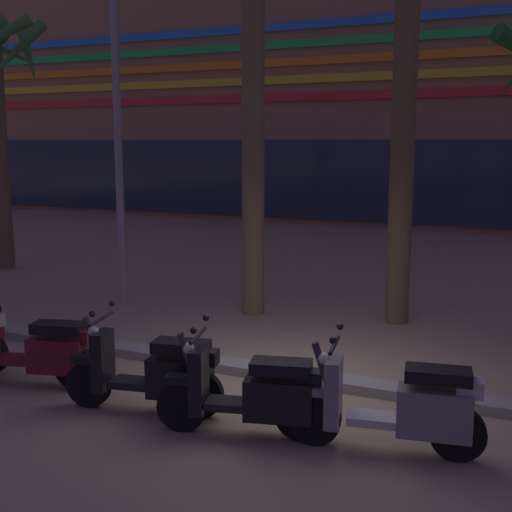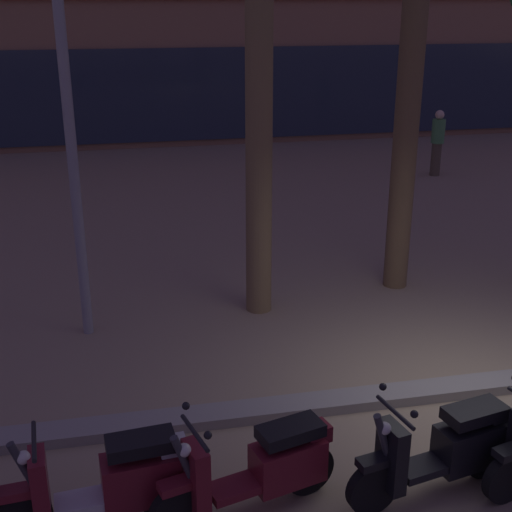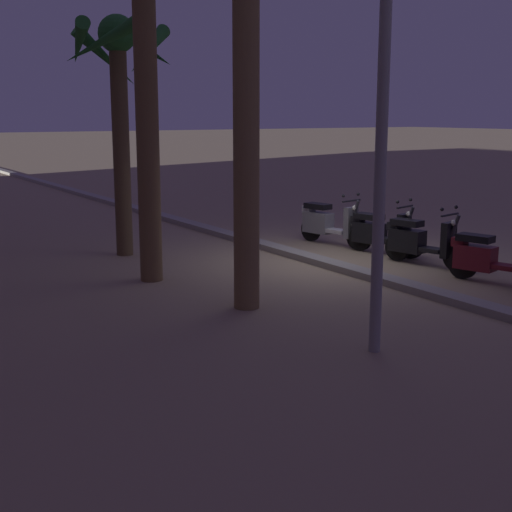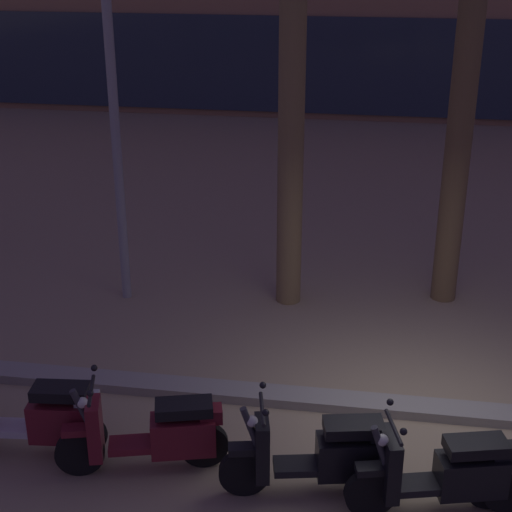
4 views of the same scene
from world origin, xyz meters
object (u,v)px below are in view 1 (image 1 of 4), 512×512
Objects in this scene: scooter_maroon_lead_nearest at (35,351)px; street_lamp at (116,72)px; scooter_grey_mid_rear at (402,407)px; palm_tree_by_mall_entrance at (408,7)px; scooter_black_last_in_row at (253,394)px; palm_tree_near_sign at (253,26)px; scooter_black_mid_centre at (155,373)px.

street_lamp reaches higher than scooter_maroon_lead_nearest.
palm_tree_by_mall_entrance is (-1.13, 4.73, 4.49)m from scooter_grey_mid_rear.
scooter_black_last_in_row is at bearing -42.41° from street_lamp.
palm_tree_by_mall_entrance is 2.45m from palm_tree_near_sign.
scooter_black_mid_centre is at bearing -2.95° from scooter_maroon_lead_nearest.
scooter_black_last_in_row is (2.98, -0.18, -0.00)m from scooter_maroon_lead_nearest.
palm_tree_near_sign reaches higher than scooter_black_mid_centre.
scooter_maroon_lead_nearest and scooter_grey_mid_rear have the same top height.
street_lamp is (-6.05, 3.98, 3.67)m from scooter_grey_mid_rear.
palm_tree_near_sign is (-3.54, 4.27, 4.31)m from scooter_grey_mid_rear.
scooter_black_mid_centre is 6.49m from street_lamp.
scooter_maroon_lead_nearest is 0.26× the size of street_lamp.
palm_tree_near_sign is at bearing -169.36° from palm_tree_by_mall_entrance.
scooter_black_mid_centre is 1.05× the size of scooter_black_last_in_row.
street_lamp reaches higher than scooter_black_last_in_row.
street_lamp is at bearing -173.29° from palm_tree_near_sign.
street_lamp is at bearing -171.36° from palm_tree_by_mall_entrance.
scooter_black_mid_centre is at bearing 175.89° from scooter_black_last_in_row.
scooter_black_last_in_row is 0.25× the size of palm_tree_by_mall_entrance.
scooter_maroon_lead_nearest is 6.18m from palm_tree_near_sign.
palm_tree_by_mall_entrance is at bearing 55.39° from scooter_maroon_lead_nearest.
scooter_black_mid_centre and scooter_black_last_in_row have the same top height.
scooter_black_last_in_row is at bearing -4.11° from scooter_black_mid_centre.
scooter_black_last_in_row is 1.46m from scooter_grey_mid_rear.
scooter_black_last_in_row is (1.21, -0.09, -0.01)m from scooter_black_mid_centre.
scooter_maroon_lead_nearest is at bearing 177.05° from scooter_black_mid_centre.
scooter_black_mid_centre is 6.24m from palm_tree_near_sign.
scooter_maroon_lead_nearest is 0.26× the size of palm_tree_by_mall_entrance.
scooter_black_last_in_row is 7.25m from street_lamp.
scooter_black_mid_centre is 0.26× the size of palm_tree_by_mall_entrance.
scooter_black_mid_centre is 2.66m from scooter_grey_mid_rear.
palm_tree_by_mall_entrance is at bearing 103.48° from scooter_grey_mid_rear.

